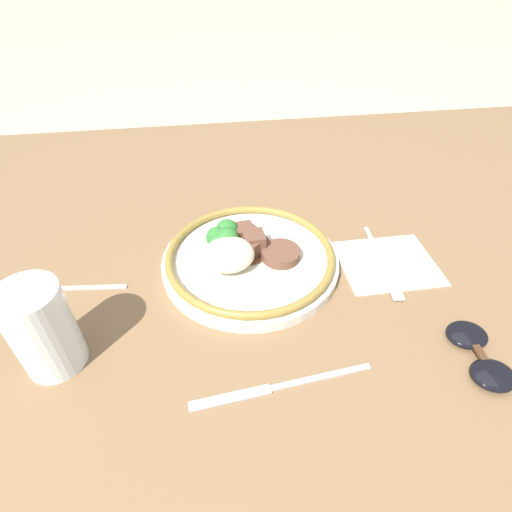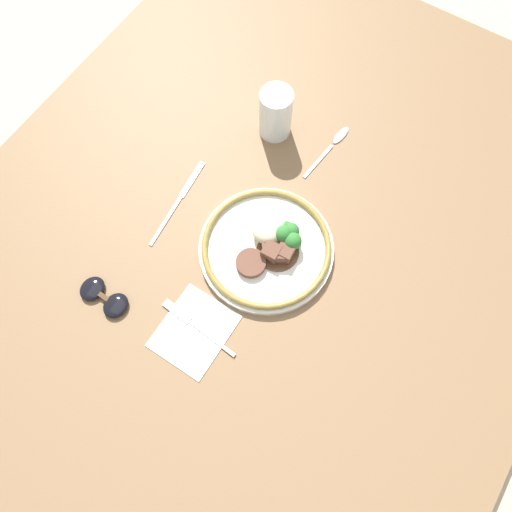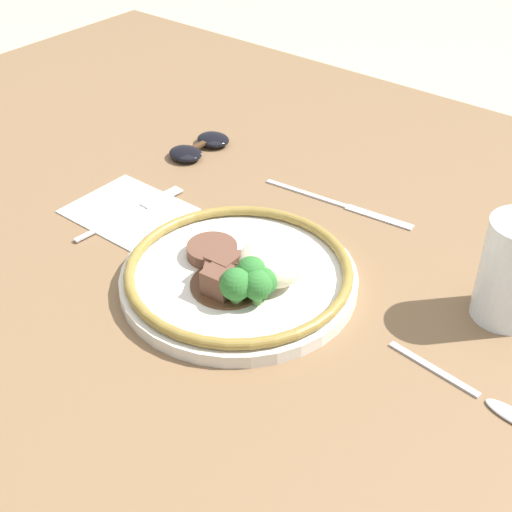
% 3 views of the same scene
% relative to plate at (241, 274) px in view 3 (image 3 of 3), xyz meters
% --- Properties ---
extents(ground_plane, '(8.00, 8.00, 0.00)m').
position_rel_plate_xyz_m(ground_plane, '(-0.03, 0.03, -0.06)').
color(ground_plane, tan).
extents(dining_table, '(1.58, 1.16, 0.04)m').
position_rel_plate_xyz_m(dining_table, '(-0.03, 0.03, -0.04)').
color(dining_table, brown).
rests_on(dining_table, ground).
extents(napkin, '(0.14, 0.12, 0.00)m').
position_rel_plate_xyz_m(napkin, '(-0.21, 0.03, -0.02)').
color(napkin, silver).
rests_on(napkin, dining_table).
extents(plate, '(0.26, 0.26, 0.06)m').
position_rel_plate_xyz_m(plate, '(0.00, 0.00, 0.00)').
color(plate, silver).
rests_on(plate, dining_table).
extents(juice_glass, '(0.07, 0.07, 0.12)m').
position_rel_plate_xyz_m(juice_glass, '(0.25, 0.14, 0.03)').
color(juice_glass, orange).
rests_on(juice_glass, dining_table).
extents(fork, '(0.02, 0.17, 0.00)m').
position_rel_plate_xyz_m(fork, '(-0.20, 0.04, -0.01)').
color(fork, '#B7B7BC').
rests_on(fork, napkin).
extents(knife, '(0.21, 0.03, 0.00)m').
position_rel_plate_xyz_m(knife, '(-0.00, 0.21, -0.02)').
color(knife, '#B7B7BC').
rests_on(knife, dining_table).
extents(spoon, '(0.16, 0.03, 0.01)m').
position_rel_plate_xyz_m(spoon, '(0.29, 0.01, -0.02)').
color(spoon, '#B7B7BC').
rests_on(spoon, dining_table).
extents(sunglasses, '(0.05, 0.10, 0.02)m').
position_rel_plate_xyz_m(sunglasses, '(-0.25, 0.21, -0.01)').
color(sunglasses, black).
rests_on(sunglasses, dining_table).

